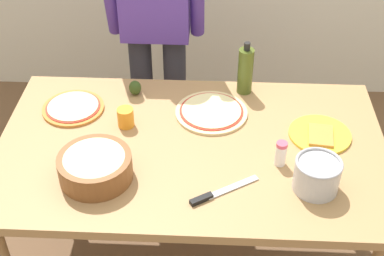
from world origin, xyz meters
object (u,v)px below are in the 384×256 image
object	(u,v)px
person_cook	(155,19)
avocado	(135,88)
salt_shaker	(281,153)
plate_with_slice	(320,135)
popcorn_bowl	(95,165)
pizza_cooked_on_tray	(73,108)
steel_pot	(317,175)
chef_knife	(216,193)
pizza_raw_on_board	(211,112)
olive_oil_bottle	(245,71)
dining_table	(191,162)
cup_orange	(126,117)

from	to	relation	value
person_cook	avocado	xyz separation A→B (m)	(-0.06, -0.40, -0.14)
salt_shaker	plate_with_slice	bearing A→B (deg)	44.85
popcorn_bowl	avocado	xyz separation A→B (m)	(0.08, 0.56, -0.03)
popcorn_bowl	pizza_cooked_on_tray	bearing A→B (deg)	113.43
person_cook	plate_with_slice	xyz separation A→B (m)	(0.75, -0.67, -0.17)
steel_pot	chef_knife	world-z (taller)	steel_pot
pizza_cooked_on_tray	popcorn_bowl	xyz separation A→B (m)	(0.19, -0.43, 0.05)
chef_knife	person_cook	bearing A→B (deg)	107.35
pizza_raw_on_board	avocado	world-z (taller)	avocado
pizza_raw_on_board	chef_knife	xyz separation A→B (m)	(0.03, -0.50, -0.00)
olive_oil_bottle	avocado	distance (m)	0.51
pizza_cooked_on_tray	olive_oil_bottle	bearing A→B (deg)	13.30
popcorn_bowl	steel_pot	bearing A→B (deg)	-1.22
olive_oil_bottle	avocado	size ratio (longest dim) A/B	3.66
dining_table	avocado	world-z (taller)	avocado
pizza_cooked_on_tray	salt_shaker	distance (m)	0.95
popcorn_bowl	olive_oil_bottle	world-z (taller)	olive_oil_bottle
plate_with_slice	pizza_cooked_on_tray	bearing A→B (deg)	172.74
pizza_raw_on_board	chef_knife	size ratio (longest dim) A/B	1.23
cup_orange	chef_knife	bearing A→B (deg)	-45.40
plate_with_slice	popcorn_bowl	distance (m)	0.93
salt_shaker	olive_oil_bottle	bearing A→B (deg)	104.33
dining_table	person_cook	world-z (taller)	person_cook
dining_table	avocado	xyz separation A→B (m)	(-0.28, 0.35, 0.13)
person_cook	steel_pot	distance (m)	1.20
dining_table	pizza_cooked_on_tray	size ratio (longest dim) A/B	5.85
olive_oil_bottle	popcorn_bowl	bearing A→B (deg)	-133.55
plate_with_slice	salt_shaker	bearing A→B (deg)	-135.15
popcorn_bowl	avocado	bearing A→B (deg)	82.25
olive_oil_bottle	salt_shaker	size ratio (longest dim) A/B	2.42
person_cook	pizza_raw_on_board	world-z (taller)	person_cook
pizza_cooked_on_tray	chef_knife	distance (m)	0.82
olive_oil_bottle	cup_orange	size ratio (longest dim) A/B	3.01
dining_table	plate_with_slice	distance (m)	0.55
plate_with_slice	avocado	distance (m)	0.85
pizza_raw_on_board	avocado	xyz separation A→B (m)	(-0.35, 0.13, 0.03)
pizza_raw_on_board	popcorn_bowl	bearing A→B (deg)	-135.25
salt_shaker	cup_orange	bearing A→B (deg)	161.52
cup_orange	chef_knife	size ratio (longest dim) A/B	0.33
pizza_raw_on_board	plate_with_slice	size ratio (longest dim) A/B	1.23
person_cook	salt_shaker	bearing A→B (deg)	-56.21
olive_oil_bottle	salt_shaker	xyz separation A→B (m)	(0.13, -0.50, -0.06)
salt_shaker	avocado	size ratio (longest dim) A/B	1.51
steel_pot	avocado	size ratio (longest dim) A/B	2.48
olive_oil_bottle	steel_pot	bearing A→B (deg)	-68.38
dining_table	salt_shaker	world-z (taller)	salt_shaker
salt_shaker	avocado	world-z (taller)	salt_shaker
popcorn_bowl	cup_orange	world-z (taller)	popcorn_bowl
person_cook	steel_pot	world-z (taller)	person_cook
popcorn_bowl	chef_knife	world-z (taller)	popcorn_bowl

